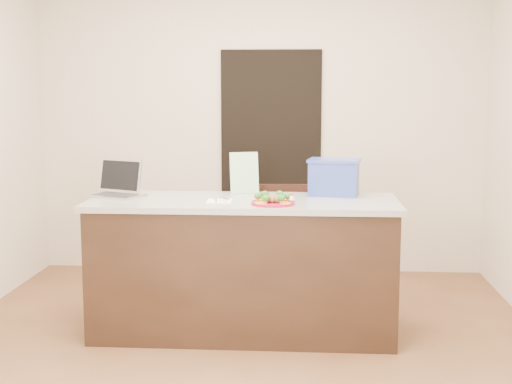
# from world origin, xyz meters

# --- Properties ---
(ground) EXTENTS (4.00, 4.00, 0.00)m
(ground) POSITION_xyz_m (0.00, 0.00, 0.00)
(ground) COLOR brown
(ground) RESTS_ON ground
(room_shell) EXTENTS (4.00, 4.00, 4.00)m
(room_shell) POSITION_xyz_m (0.00, 0.00, 1.62)
(room_shell) COLOR white
(room_shell) RESTS_ON ground
(doorway) EXTENTS (0.90, 0.02, 2.00)m
(doorway) POSITION_xyz_m (0.10, 1.98, 1.00)
(doorway) COLOR black
(doorway) RESTS_ON ground
(island) EXTENTS (2.06, 0.76, 0.92)m
(island) POSITION_xyz_m (0.00, 0.25, 0.46)
(island) COLOR black
(island) RESTS_ON ground
(plate) EXTENTS (0.28, 0.28, 0.02)m
(plate) POSITION_xyz_m (0.21, 0.06, 0.93)
(plate) COLOR maroon
(plate) RESTS_ON island
(meatballs) EXTENTS (0.10, 0.11, 0.04)m
(meatballs) POSITION_xyz_m (0.20, 0.06, 0.96)
(meatballs) COLOR brown
(meatballs) RESTS_ON plate
(broccoli) EXTENTS (0.24, 0.22, 0.04)m
(broccoli) POSITION_xyz_m (0.21, 0.06, 0.98)
(broccoli) COLOR #1B5416
(broccoli) RESTS_ON plate
(pepper_rings) EXTENTS (0.23, 0.23, 0.01)m
(pepper_rings) POSITION_xyz_m (0.21, 0.06, 0.94)
(pepper_rings) COLOR #FAA61A
(pepper_rings) RESTS_ON plate
(napkin) EXTENTS (0.16, 0.16, 0.01)m
(napkin) POSITION_xyz_m (-0.15, 0.16, 0.92)
(napkin) COLOR white
(napkin) RESTS_ON island
(fork) EXTENTS (0.04, 0.16, 0.00)m
(fork) POSITION_xyz_m (-0.17, 0.17, 0.93)
(fork) COLOR silver
(fork) RESTS_ON napkin
(knife) EXTENTS (0.08, 0.18, 0.01)m
(knife) POSITION_xyz_m (-0.12, 0.14, 0.93)
(knife) COLOR silver
(knife) RESTS_ON napkin
(yogurt_bottle) EXTENTS (0.03, 0.03, 0.07)m
(yogurt_bottle) POSITION_xyz_m (0.33, 0.05, 0.95)
(yogurt_bottle) COLOR white
(yogurt_bottle) RESTS_ON island
(laptop) EXTENTS (0.42, 0.41, 0.25)m
(laptop) POSITION_xyz_m (-0.88, 0.37, 0.99)
(laptop) COLOR #ABABB0
(laptop) RESTS_ON island
(leaflet) EXTENTS (0.21, 0.11, 0.29)m
(leaflet) POSITION_xyz_m (-0.02, 0.54, 1.07)
(leaflet) COLOR white
(leaflet) RESTS_ON island
(blue_box) EXTENTS (0.39, 0.31, 0.25)m
(blue_box) POSITION_xyz_m (0.61, 0.50, 1.05)
(blue_box) COLOR #293B94
(blue_box) RESTS_ON island
(chair) EXTENTS (0.42, 0.42, 0.91)m
(chair) POSITION_xyz_m (0.23, 0.98, 0.52)
(chair) COLOR black
(chair) RESTS_ON ground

